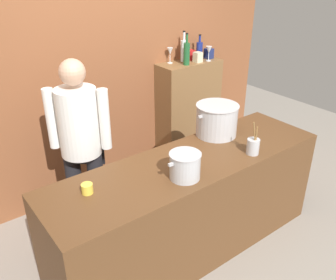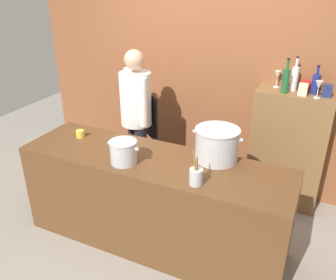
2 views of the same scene
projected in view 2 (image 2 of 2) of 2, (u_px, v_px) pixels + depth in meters
ground_plane at (155, 239)px, 3.45m from camera, size 8.00×8.00×0.00m
brick_back_panel at (210, 58)px, 3.95m from camera, size 4.40×0.10×3.00m
prep_counter at (154, 201)px, 3.26m from camera, size 2.44×0.70×0.90m
bar_cabinet at (287, 150)px, 3.77m from camera, size 0.76×0.32×1.29m
chef at (137, 113)px, 3.87m from camera, size 0.45×0.43×1.66m
stockpot_large at (217, 144)px, 2.99m from camera, size 0.44×0.38×0.29m
stockpot_small at (123, 152)px, 2.96m from camera, size 0.30×0.24×0.20m
utensil_crock at (196, 176)px, 2.67m from camera, size 0.10×0.10×0.29m
butter_jar at (80, 134)px, 3.45m from camera, size 0.08×0.08×0.07m
wine_bottle_green at (286, 80)px, 3.41m from camera, size 0.07×0.07×0.34m
wine_bottle_cobalt at (316, 83)px, 3.40m from camera, size 0.07×0.07×0.28m
wine_bottle_clear at (295, 78)px, 3.49m from camera, size 0.07×0.07×0.34m
wine_glass_short at (319, 86)px, 3.28m from camera, size 0.07×0.07×0.16m
wine_glass_tall at (278, 76)px, 3.59m from camera, size 0.07×0.07×0.17m
spice_tin_cream at (303, 89)px, 3.38m from camera, size 0.08×0.08×0.11m
spice_tin_red at (305, 86)px, 3.49m from camera, size 0.08×0.08×0.11m
spice_tin_navy at (327, 91)px, 3.34m from camera, size 0.09×0.09×0.11m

